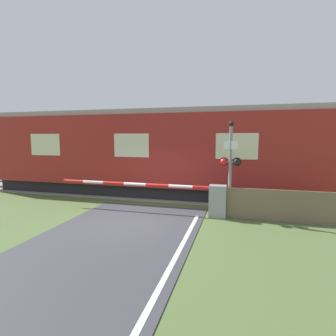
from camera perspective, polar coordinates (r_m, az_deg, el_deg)
name	(u,v)px	position (r m, az deg, el deg)	size (l,w,h in m)	color
ground_plane	(136,221)	(9.28, -7.02, -11.30)	(80.00, 80.00, 0.00)	#4C6033
track_bed	(168,194)	(13.16, -0.04, -5.75)	(36.00, 3.20, 0.13)	gray
train	(142,152)	(13.28, -5.57, 3.46)	(16.72, 2.84, 4.14)	black
crossing_barrier	(200,197)	(9.70, 6.92, -6.36)	(6.77, 0.44, 1.15)	gray
signal_post	(230,164)	(9.45, 13.39, 0.94)	(0.75, 0.26, 3.42)	gray
roadside_fence	(272,205)	(9.69, 21.76, -7.56)	(4.03, 0.06, 1.10)	#726047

